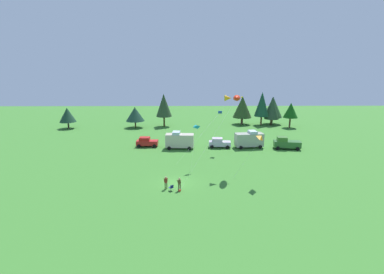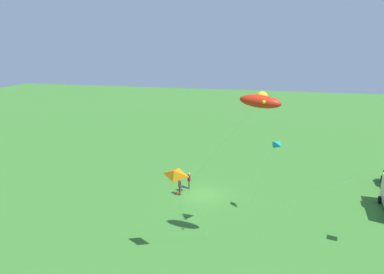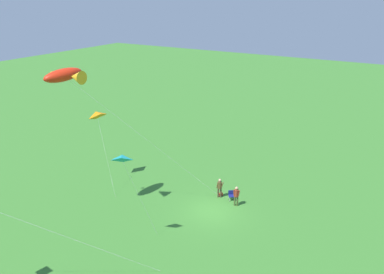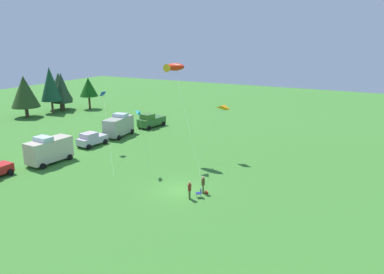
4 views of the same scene
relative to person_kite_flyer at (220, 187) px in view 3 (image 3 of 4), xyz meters
name	(u,v)px [view 3 (image 3 of 4)]	position (x,y,z in m)	size (l,w,h in m)	color
ground_plane	(212,211)	(-0.49, 2.32, -1.02)	(160.00, 160.00, 0.00)	#39782B
person_kite_flyer	(220,187)	(0.00, 0.00, 0.00)	(0.58, 0.46, 1.74)	#473627
folding_chair	(231,195)	(-1.03, -0.15, -0.53)	(0.67, 0.67, 0.82)	navy
person_spectator	(236,195)	(-1.78, 0.51, 0.00)	(0.55, 0.43, 1.74)	#445127
backpack_on_grass	(221,194)	(0.04, -0.34, -0.91)	(0.32, 0.22, 0.22)	#AF321D
kite_large_fish	(66,76)	(8.00, 7.94, 10.06)	(9.22, 9.63, 11.61)	red
kite_delta_orange	(96,114)	(10.97, 2.64, 5.38)	(3.88, 2.65, 6.85)	orange
kite_delta_teal	(122,157)	(2.56, 8.95, 5.58)	(1.74, 2.49, 6.95)	teal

